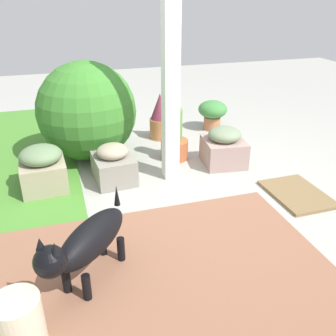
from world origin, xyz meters
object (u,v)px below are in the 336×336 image
(terracotta_pot_tall, at_px, (175,141))
(doormat, at_px, (297,194))
(stone_planter_nearest, at_px, (224,147))
(stone_planter_mid, at_px, (113,165))
(stone_planter_far, at_px, (43,168))
(dog, at_px, (87,242))
(terracotta_pot_spiky, at_px, (160,117))
(porch_pillar, at_px, (171,69))
(ceramic_urn, at_px, (20,324))
(terracotta_pot_broad, at_px, (213,112))
(round_shrub, at_px, (87,111))

(terracotta_pot_tall, height_order, doormat, terracotta_pot_tall)
(stone_planter_nearest, distance_m, stone_planter_mid, 1.22)
(stone_planter_mid, bearing_deg, stone_planter_far, 87.04)
(terracotta_pot_tall, distance_m, dog, 2.08)
(stone_planter_far, height_order, doormat, stone_planter_far)
(dog, xyz_separation_m, doormat, (0.59, -1.98, -0.31))
(terracotta_pot_spiky, bearing_deg, porch_pillar, 169.47)
(terracotta_pot_spiky, height_order, ceramic_urn, terracotta_pot_spiky)
(terracotta_pot_tall, height_order, ceramic_urn, terracotta_pot_tall)
(porch_pillar, distance_m, terracotta_pot_tall, 0.99)
(porch_pillar, relative_size, terracotta_pot_broad, 5.49)
(doormat, bearing_deg, terracotta_pot_spiky, 24.31)
(stone_planter_mid, height_order, terracotta_pot_broad, terracotta_pot_broad)
(stone_planter_nearest, height_order, stone_planter_far, stone_planter_far)
(dog, xyz_separation_m, ceramic_urn, (-0.40, 0.41, -0.16))
(terracotta_pot_tall, xyz_separation_m, ceramic_urn, (-2.13, 1.55, -0.04))
(dog, bearing_deg, doormat, -73.35)
(stone_planter_mid, distance_m, stone_planter_far, 0.67)
(stone_planter_far, xyz_separation_m, terracotta_pot_broad, (1.08, -2.21, 0.03))
(terracotta_pot_spiky, bearing_deg, stone_planter_nearest, -155.19)
(stone_planter_nearest, bearing_deg, porch_pillar, 100.74)
(doormat, bearing_deg, stone_planter_far, 69.61)
(dog, bearing_deg, terracotta_pot_spiky, -25.84)
(stone_planter_far, xyz_separation_m, dog, (-1.43, -0.27, 0.11))
(terracotta_pot_broad, height_order, terracotta_pot_tall, terracotta_pot_tall)
(stone_planter_nearest, distance_m, dog, 2.16)
(round_shrub, xyz_separation_m, terracotta_pot_broad, (0.45, -1.70, -0.30))
(stone_planter_mid, bearing_deg, ceramic_urn, 155.98)
(terracotta_pot_broad, xyz_separation_m, doormat, (-1.92, -0.05, -0.23))
(stone_planter_mid, relative_size, terracotta_pot_broad, 1.25)
(stone_planter_nearest, bearing_deg, ceramic_urn, 132.42)
(stone_planter_nearest, relative_size, stone_planter_mid, 1.00)
(terracotta_pot_tall, bearing_deg, porch_pillar, 156.82)
(terracotta_pot_broad, xyz_separation_m, dog, (-2.51, 1.93, 0.08))
(stone_planter_nearest, xyz_separation_m, stone_planter_far, (-0.01, 1.88, 0.02))
(stone_planter_mid, height_order, terracotta_pot_tall, terracotta_pot_tall)
(porch_pillar, bearing_deg, terracotta_pot_tall, -23.18)
(porch_pillar, relative_size, stone_planter_nearest, 4.39)
(ceramic_urn, xyz_separation_m, doormat, (0.99, -2.39, -0.15))
(dog, height_order, ceramic_urn, dog)
(dog, relative_size, doormat, 1.08)
(stone_planter_far, distance_m, doormat, 2.42)
(stone_planter_mid, bearing_deg, terracotta_pot_tall, -65.69)
(dog, relative_size, ceramic_urn, 2.09)
(doormat, bearing_deg, stone_planter_mid, 63.15)
(stone_planter_mid, height_order, ceramic_urn, stone_planter_mid)
(stone_planter_nearest, xyz_separation_m, round_shrub, (0.62, 1.37, 0.35))
(round_shrub, bearing_deg, terracotta_pot_spiky, -69.90)
(ceramic_urn, bearing_deg, terracotta_pot_broad, -38.75)
(dog, bearing_deg, terracotta_pot_broad, -37.53)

